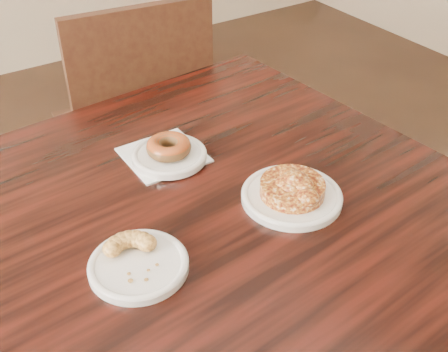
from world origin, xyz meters
TOP-DOWN VIEW (x-y plane):
  - cafe_table at (0.11, 0.10)m, footprint 0.99×0.99m
  - chair_far at (0.29, 0.87)m, footprint 0.48×0.48m
  - napkin at (0.12, 0.29)m, footprint 0.14×0.14m
  - plate_donut at (0.12, 0.27)m, footprint 0.14×0.14m
  - plate_cruller at (-0.06, 0.04)m, footprint 0.15×0.15m
  - plate_fritter at (0.24, 0.04)m, footprint 0.18×0.18m
  - glazed_donut at (0.12, 0.27)m, footprint 0.09×0.09m
  - apple_fritter at (0.24, 0.04)m, footprint 0.15×0.15m
  - cruller_fragment at (-0.06, 0.04)m, footprint 0.10×0.10m

SIDE VIEW (x-z plane):
  - cafe_table at x=0.11m, z-range 0.00..0.75m
  - chair_far at x=0.29m, z-range 0.00..0.90m
  - napkin at x=0.12m, z-range 0.75..0.75m
  - plate_cruller at x=-0.06m, z-range 0.75..0.76m
  - plate_fritter at x=0.24m, z-range 0.75..0.76m
  - plate_donut at x=0.12m, z-range 0.75..0.77m
  - cruller_fragment at x=-0.06m, z-range 0.76..0.79m
  - apple_fritter at x=0.24m, z-range 0.76..0.80m
  - glazed_donut at x=0.12m, z-range 0.77..0.80m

